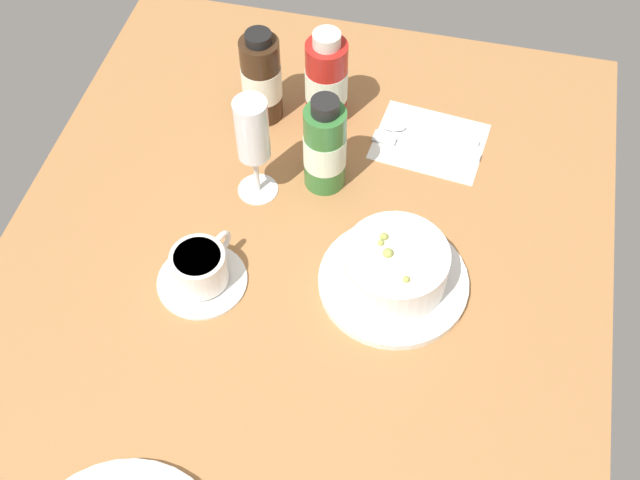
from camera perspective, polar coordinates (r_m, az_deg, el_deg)
ground_plane at (r=108.02cm, az=-1.87°, el=-3.51°), size 110.00×84.00×3.00cm
porridge_bowl at (r=104.05cm, az=5.41°, el=-2.13°), size 20.13×20.13×8.00cm
cutlery_setting at (r=123.64cm, az=7.69°, el=7.16°), size 14.87×17.80×0.90cm
coffee_cup at (r=105.67cm, az=-8.60°, el=-2.13°), size 12.21×12.15×6.07cm
wine_glass at (r=108.02cm, az=-4.88°, el=7.54°), size 5.89×5.89×17.50cm
sauce_bottle_brown at (r=122.12cm, az=-4.24°, el=11.50°), size 6.13×6.13×15.86cm
sauce_bottle_red at (r=121.50cm, az=0.46°, el=11.40°), size 6.49×6.49×16.19cm
sauce_bottle_green at (r=111.96cm, az=0.40°, el=6.71°), size 6.12×6.12×16.15cm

